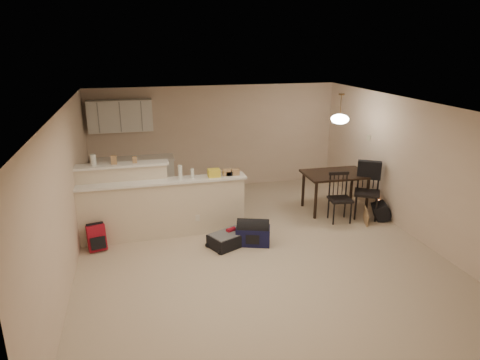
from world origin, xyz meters
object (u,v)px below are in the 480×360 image
object	(u,v)px
pendant_lamp	(340,119)
red_backpack	(97,238)
dining_chair_near	(340,198)
navy_duffel	(253,236)
dining_table	(336,178)
black_daypack	(381,212)
dining_chair_far	(367,191)
suitcase	(229,240)

from	to	relation	value
pendant_lamp	red_backpack	distance (m)	5.21
red_backpack	dining_chair_near	bearing A→B (deg)	-11.65
pendant_lamp	navy_duffel	xyz separation A→B (m)	(-2.14, -1.16, -1.83)
dining_table	dining_chair_near	size ratio (longest dim) A/B	1.36
black_daypack	dining_chair_far	bearing A→B (deg)	75.31
dining_table	suitcase	bearing A→B (deg)	-155.35
dining_table	dining_chair_near	distance (m)	0.65
red_backpack	navy_duffel	bearing A→B (deg)	-22.68
dining_table	red_backpack	size ratio (longest dim) A/B	2.97
dining_table	dining_chair_near	bearing A→B (deg)	-104.30
dining_table	black_daypack	world-z (taller)	dining_table
dining_chair_near	suitcase	bearing A→B (deg)	-160.95
pendant_lamp	red_backpack	xyz separation A→B (m)	(-4.85, -0.71, -1.76)
pendant_lamp	suitcase	size ratio (longest dim) A/B	0.92
dining_chair_near	red_backpack	xyz separation A→B (m)	(-4.68, -0.12, -0.27)
dining_table	pendant_lamp	world-z (taller)	pendant_lamp
dining_chair_near	red_backpack	size ratio (longest dim) A/B	2.18
suitcase	black_daypack	bearing A→B (deg)	-18.86
black_daypack	red_backpack	bearing A→B (deg)	108.20
dining_chair_far	red_backpack	world-z (taller)	dining_chair_far
dining_chair_near	dining_chair_far	xyz separation A→B (m)	(0.61, 0.04, 0.07)
dining_table	red_backpack	xyz separation A→B (m)	(-4.85, -0.71, -0.50)
dining_chair_far	suitcase	xyz separation A→B (m)	(-3.03, -0.57, -0.45)
suitcase	black_daypack	xyz separation A→B (m)	(3.28, 0.41, 0.05)
dining_chair_far	dining_chair_near	bearing A→B (deg)	-145.12
suitcase	navy_duffel	bearing A→B (deg)	-32.20
dining_chair_far	black_daypack	size ratio (longest dim) A/B	3.02
dining_chair_far	navy_duffel	world-z (taller)	dining_chair_far
dining_chair_far	black_daypack	bearing A→B (deg)	-1.80
dining_chair_far	red_backpack	distance (m)	5.31
dining_table	dining_chair_far	distance (m)	0.73
dining_table	suitcase	world-z (taller)	dining_table
pendant_lamp	dining_chair_far	world-z (taller)	pendant_lamp
suitcase	black_daypack	world-z (taller)	black_daypack
dining_chair_far	red_backpack	xyz separation A→B (m)	(-5.30, -0.16, -0.34)
dining_chair_near	suitcase	xyz separation A→B (m)	(-2.42, -0.53, -0.38)
dining_chair_far	dining_table	bearing A→B (deg)	160.77
suitcase	red_backpack	bearing A→B (deg)	143.96
dining_table	pendant_lamp	xyz separation A→B (m)	(-0.00, 0.00, 1.26)
dining_chair_near	dining_chair_far	bearing A→B (deg)	10.53
dining_chair_near	black_daypack	distance (m)	0.94
red_backpack	navy_duffel	world-z (taller)	red_backpack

